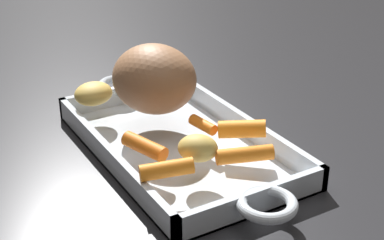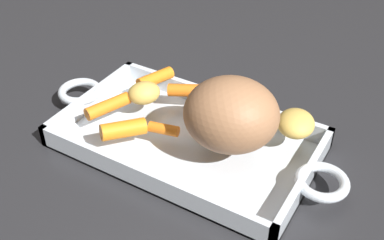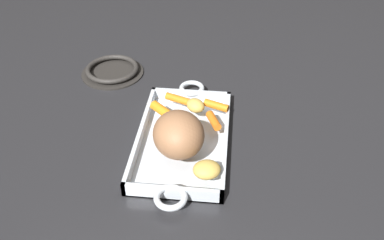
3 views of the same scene
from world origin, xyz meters
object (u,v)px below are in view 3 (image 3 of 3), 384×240
at_px(baby_carrot_center_left, 179,99).
at_px(roasting_dish, 183,140).
at_px(baby_carrot_northeast, 216,105).
at_px(potato_whole, 196,105).
at_px(baby_carrot_southwest, 173,124).
at_px(baby_carrot_long, 162,110).
at_px(potato_golden_large, 207,170).
at_px(pork_roast, 179,135).
at_px(stove_burner_rear, 112,70).
at_px(baby_carrot_southeast, 213,121).

bearing_deg(baby_carrot_center_left, roasting_dish, -167.92).
relative_size(baby_carrot_northeast, potato_whole, 1.28).
relative_size(baby_carrot_southwest, baby_carrot_long, 0.69).
relative_size(roasting_dish, potato_golden_large, 7.98).
height_order(roasting_dish, baby_carrot_center_left, baby_carrot_center_left).
bearing_deg(pork_roast, roasting_dish, 0.13).
relative_size(potato_golden_large, stove_burner_rear, 0.32).
distance_m(baby_carrot_southwest, potato_whole, 0.08).
bearing_deg(roasting_dish, pork_roast, -179.87).
xyz_separation_m(roasting_dish, baby_carrot_southeast, (0.04, -0.07, 0.03)).
height_order(baby_carrot_southwest, baby_carrot_long, baby_carrot_long).
relative_size(baby_carrot_long, stove_burner_rear, 0.34).
bearing_deg(stove_burner_rear, roasting_dish, -139.65).
bearing_deg(stove_burner_rear, baby_carrot_southeast, -128.52).
xyz_separation_m(pork_roast, potato_golden_large, (-0.07, -0.07, -0.03)).
xyz_separation_m(baby_carrot_center_left, stove_burner_rear, (0.17, 0.22, -0.03)).
xyz_separation_m(baby_carrot_long, potato_whole, (0.02, -0.08, 0.00)).
bearing_deg(baby_carrot_southeast, baby_carrot_southwest, 101.08).
bearing_deg(baby_carrot_southeast, baby_carrot_long, 78.95).
distance_m(baby_carrot_northeast, potato_whole, 0.05).
distance_m(baby_carrot_northeast, baby_carrot_center_left, 0.10).
distance_m(roasting_dish, potato_golden_large, 0.15).
relative_size(potato_whole, stove_burner_rear, 0.27).
height_order(baby_carrot_southeast, baby_carrot_southwest, baby_carrot_southeast).
relative_size(pork_roast, baby_carrot_center_left, 1.80).
bearing_deg(baby_carrot_southeast, potato_whole, 45.30).
distance_m(roasting_dish, potato_whole, 0.10).
distance_m(potato_golden_large, potato_whole, 0.22).
bearing_deg(potato_golden_large, roasting_dish, 26.48).
distance_m(pork_roast, baby_carrot_long, 0.15).
relative_size(baby_carrot_northeast, baby_carrot_southwest, 1.48).
height_order(baby_carrot_southeast, baby_carrot_center_left, baby_carrot_southeast).
xyz_separation_m(baby_carrot_northeast, baby_carrot_southwest, (-0.08, 0.10, -0.00)).
bearing_deg(potato_golden_large, baby_carrot_southeast, -0.78).
distance_m(baby_carrot_southeast, baby_carrot_long, 0.13).
distance_m(baby_carrot_long, stove_burner_rear, 0.29).
distance_m(baby_carrot_center_left, baby_carrot_long, 0.06).
relative_size(pork_roast, baby_carrot_long, 2.03).
relative_size(baby_carrot_southwest, potato_golden_large, 0.73).
relative_size(pork_roast, baby_carrot_southwest, 2.95).
bearing_deg(potato_whole, roasting_dish, 166.22).
relative_size(baby_carrot_northeast, baby_carrot_center_left, 0.90).
relative_size(baby_carrot_center_left, potato_golden_large, 1.20).
distance_m(pork_roast, baby_carrot_southwest, 0.10).
bearing_deg(stove_burner_rear, baby_carrot_center_left, -127.86).
xyz_separation_m(baby_carrot_northeast, stove_burner_rear, (0.19, 0.32, -0.03)).
height_order(roasting_dish, potato_golden_large, potato_golden_large).
distance_m(baby_carrot_southeast, baby_carrot_northeast, 0.06).
bearing_deg(roasting_dish, baby_carrot_long, 42.76).
bearing_deg(stove_burner_rear, baby_carrot_northeast, -120.73).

